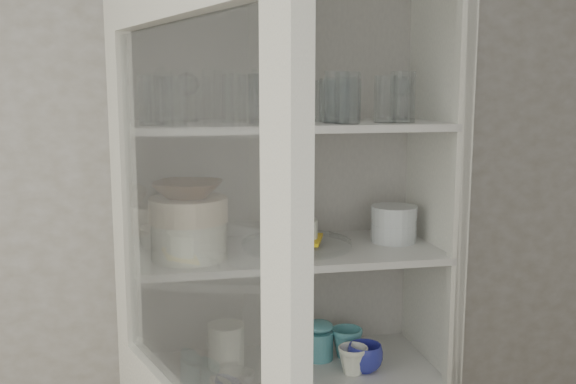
{
  "coord_description": "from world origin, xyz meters",
  "views": [
    {
      "loc": [
        -0.19,
        -0.67,
        1.76
      ],
      "look_at": [
        0.2,
        1.27,
        1.44
      ],
      "focal_mm": 40.0,
      "sensor_mm": 36.0,
      "label": 1
    }
  ],
  "objects_px": {
    "goblet_1": "(294,97)",
    "mug_white": "(353,360)",
    "teal_jar": "(319,342)",
    "terracotta_bowl": "(188,189)",
    "cream_bowl": "(188,210)",
    "mug_blue": "(365,358)",
    "glass_platter": "(297,244)",
    "grey_bowl_stack": "(394,224)",
    "goblet_3": "(399,96)",
    "mug_teal": "(347,343)",
    "white_ramekin": "(297,229)",
    "pantry_cabinet": "(284,336)",
    "goblet_0": "(188,95)",
    "plate_stack_back": "(171,235)",
    "plate_stack_front": "(189,240)",
    "yellow_trivet": "(297,239)",
    "white_canister": "(226,346)",
    "measuring_cups": "(233,377)",
    "goblet_2": "(278,92)"
  },
  "relations": [
    {
      "from": "goblet_1",
      "to": "mug_white",
      "type": "relative_size",
      "value": 1.56
    },
    {
      "from": "teal_jar",
      "to": "terracotta_bowl",
      "type": "bearing_deg",
      "value": -166.32
    },
    {
      "from": "cream_bowl",
      "to": "mug_blue",
      "type": "bearing_deg",
      "value": -1.87
    },
    {
      "from": "mug_white",
      "to": "glass_platter",
      "type": "bearing_deg",
      "value": 165.53
    },
    {
      "from": "grey_bowl_stack",
      "to": "teal_jar",
      "type": "relative_size",
      "value": 1.3
    },
    {
      "from": "goblet_3",
      "to": "mug_white",
      "type": "height_order",
      "value": "goblet_3"
    },
    {
      "from": "mug_teal",
      "to": "white_ramekin",
      "type": "bearing_deg",
      "value": 166.25
    },
    {
      "from": "pantry_cabinet",
      "to": "mug_white",
      "type": "bearing_deg",
      "value": -39.05
    },
    {
      "from": "goblet_0",
      "to": "plate_stack_back",
      "type": "xyz_separation_m",
      "value": [
        -0.06,
        0.05,
        -0.45
      ]
    },
    {
      "from": "plate_stack_front",
      "to": "teal_jar",
      "type": "relative_size",
      "value": 1.94
    },
    {
      "from": "yellow_trivet",
      "to": "grey_bowl_stack",
      "type": "height_order",
      "value": "grey_bowl_stack"
    },
    {
      "from": "cream_bowl",
      "to": "teal_jar",
      "type": "relative_size",
      "value": 2.03
    },
    {
      "from": "white_ramekin",
      "to": "white_canister",
      "type": "distance_m",
      "value": 0.45
    },
    {
      "from": "plate_stack_back",
      "to": "glass_platter",
      "type": "xyz_separation_m",
      "value": [
        0.39,
        -0.13,
        -0.02
      ]
    },
    {
      "from": "plate_stack_back",
      "to": "mug_white",
      "type": "distance_m",
      "value": 0.71
    },
    {
      "from": "pantry_cabinet",
      "to": "goblet_1",
      "type": "height_order",
      "value": "pantry_cabinet"
    },
    {
      "from": "measuring_cups",
      "to": "pantry_cabinet",
      "type": "bearing_deg",
      "value": 37.02
    },
    {
      "from": "goblet_2",
      "to": "goblet_3",
      "type": "distance_m",
      "value": 0.41
    },
    {
      "from": "terracotta_bowl",
      "to": "cream_bowl",
      "type": "bearing_deg",
      "value": 0.0
    },
    {
      "from": "pantry_cabinet",
      "to": "glass_platter",
      "type": "bearing_deg",
      "value": -61.01
    },
    {
      "from": "plate_stack_back",
      "to": "mug_teal",
      "type": "height_order",
      "value": "plate_stack_back"
    },
    {
      "from": "goblet_1",
      "to": "cream_bowl",
      "type": "height_order",
      "value": "goblet_1"
    },
    {
      "from": "teal_jar",
      "to": "measuring_cups",
      "type": "bearing_deg",
      "value": -158.63
    },
    {
      "from": "plate_stack_front",
      "to": "cream_bowl",
      "type": "height_order",
      "value": "cream_bowl"
    },
    {
      "from": "plate_stack_front",
      "to": "cream_bowl",
      "type": "relative_size",
      "value": 0.96
    },
    {
      "from": "glass_platter",
      "to": "teal_jar",
      "type": "xyz_separation_m",
      "value": [
        0.08,
        0.03,
        -0.35
      ]
    },
    {
      "from": "yellow_trivet",
      "to": "measuring_cups",
      "type": "distance_m",
      "value": 0.47
    },
    {
      "from": "goblet_3",
      "to": "yellow_trivet",
      "type": "bearing_deg",
      "value": -166.72
    },
    {
      "from": "terracotta_bowl",
      "to": "mug_teal",
      "type": "relative_size",
      "value": 1.88
    },
    {
      "from": "goblet_3",
      "to": "white_canister",
      "type": "height_order",
      "value": "goblet_3"
    },
    {
      "from": "goblet_0",
      "to": "measuring_cups",
      "type": "xyz_separation_m",
      "value": [
        0.11,
        -0.17,
        -0.86
      ]
    },
    {
      "from": "goblet_3",
      "to": "plate_stack_back",
      "type": "xyz_separation_m",
      "value": [
        -0.76,
        0.04,
        -0.45
      ]
    },
    {
      "from": "goblet_3",
      "to": "measuring_cups",
      "type": "xyz_separation_m",
      "value": [
        -0.59,
        -0.18,
        -0.86
      ]
    },
    {
      "from": "goblet_1",
      "to": "glass_platter",
      "type": "xyz_separation_m",
      "value": [
        -0.01,
        -0.08,
        -0.47
      ]
    },
    {
      "from": "white_ramekin",
      "to": "mug_blue",
      "type": "bearing_deg",
      "value": -24.06
    },
    {
      "from": "goblet_0",
      "to": "teal_jar",
      "type": "relative_size",
      "value": 1.44
    },
    {
      "from": "plate_stack_back",
      "to": "white_ramekin",
      "type": "distance_m",
      "value": 0.42
    },
    {
      "from": "mug_blue",
      "to": "glass_platter",
      "type": "bearing_deg",
      "value": 137.64
    },
    {
      "from": "mug_teal",
      "to": "mug_white",
      "type": "xyz_separation_m",
      "value": [
        -0.02,
        -0.13,
        -0.0
      ]
    },
    {
      "from": "goblet_1",
      "to": "teal_jar",
      "type": "bearing_deg",
      "value": -34.44
    },
    {
      "from": "cream_bowl",
      "to": "yellow_trivet",
      "type": "distance_m",
      "value": 0.37
    },
    {
      "from": "teal_jar",
      "to": "grey_bowl_stack",
      "type": "bearing_deg",
      "value": -5.8
    },
    {
      "from": "white_ramekin",
      "to": "measuring_cups",
      "type": "height_order",
      "value": "white_ramekin"
    },
    {
      "from": "goblet_2",
      "to": "grey_bowl_stack",
      "type": "xyz_separation_m",
      "value": [
        0.37,
        -0.07,
        -0.43
      ]
    },
    {
      "from": "mug_white",
      "to": "grey_bowl_stack",
      "type": "bearing_deg",
      "value": 50.17
    },
    {
      "from": "goblet_3",
      "to": "white_ramekin",
      "type": "height_order",
      "value": "goblet_3"
    },
    {
      "from": "goblet_2",
      "to": "plate_stack_front",
      "type": "distance_m",
      "value": 0.55
    },
    {
      "from": "mug_blue",
      "to": "white_canister",
      "type": "relative_size",
      "value": 0.8
    },
    {
      "from": "terracotta_bowl",
      "to": "glass_platter",
      "type": "relative_size",
      "value": 0.57
    },
    {
      "from": "goblet_0",
      "to": "teal_jar",
      "type": "xyz_separation_m",
      "value": [
        0.41,
        -0.05,
        -0.83
      ]
    }
  ]
}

